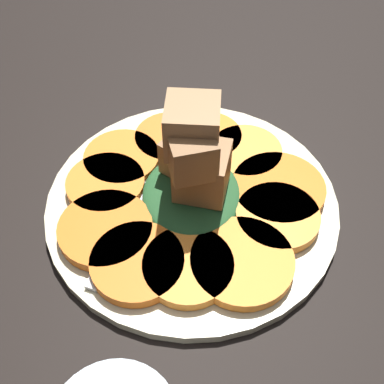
% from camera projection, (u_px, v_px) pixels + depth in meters
% --- Properties ---
extents(table_slab, '(1.20, 1.20, 0.02)m').
position_uv_depth(table_slab, '(192.00, 212.00, 0.48)').
color(table_slab, black).
rests_on(table_slab, ground).
extents(plate, '(0.28, 0.28, 0.01)m').
position_uv_depth(plate, '(192.00, 203.00, 0.47)').
color(plate, beige).
rests_on(plate, table_slab).
extents(carrot_slice_0, '(0.07, 0.07, 0.01)m').
position_uv_depth(carrot_slice_0, '(170.00, 138.00, 0.51)').
color(carrot_slice_0, orange).
rests_on(carrot_slice_0, plate).
extents(carrot_slice_1, '(0.08, 0.08, 0.01)m').
position_uv_depth(carrot_slice_1, '(122.00, 158.00, 0.49)').
color(carrot_slice_1, orange).
rests_on(carrot_slice_1, plate).
extents(carrot_slice_2, '(0.08, 0.08, 0.01)m').
position_uv_depth(carrot_slice_2, '(106.00, 184.00, 0.47)').
color(carrot_slice_2, orange).
rests_on(carrot_slice_2, plate).
extents(carrot_slice_3, '(0.09, 0.09, 0.01)m').
position_uv_depth(carrot_slice_3, '(105.00, 229.00, 0.43)').
color(carrot_slice_3, orange).
rests_on(carrot_slice_3, plate).
extents(carrot_slice_4, '(0.08, 0.08, 0.01)m').
position_uv_depth(carrot_slice_4, '(137.00, 263.00, 0.41)').
color(carrot_slice_4, orange).
rests_on(carrot_slice_4, plate).
extents(carrot_slice_5, '(0.08, 0.08, 0.01)m').
position_uv_depth(carrot_slice_5, '(193.00, 266.00, 0.41)').
color(carrot_slice_5, orange).
rests_on(carrot_slice_5, plate).
extents(carrot_slice_6, '(0.09, 0.09, 0.01)m').
position_uv_depth(carrot_slice_6, '(242.00, 262.00, 0.41)').
color(carrot_slice_6, orange).
rests_on(carrot_slice_6, plate).
extents(carrot_slice_7, '(0.08, 0.08, 0.01)m').
position_uv_depth(carrot_slice_7, '(278.00, 217.00, 0.44)').
color(carrot_slice_7, orange).
rests_on(carrot_slice_7, plate).
extents(carrot_slice_8, '(0.09, 0.09, 0.01)m').
position_uv_depth(carrot_slice_8, '(278.00, 189.00, 0.46)').
color(carrot_slice_8, orange).
rests_on(carrot_slice_8, plate).
extents(carrot_slice_9, '(0.07, 0.07, 0.01)m').
position_uv_depth(carrot_slice_9, '(246.00, 152.00, 0.49)').
color(carrot_slice_9, orange).
rests_on(carrot_slice_9, plate).
extents(carrot_slice_10, '(0.07, 0.07, 0.01)m').
position_uv_depth(carrot_slice_10, '(207.00, 138.00, 0.51)').
color(carrot_slice_10, orange).
rests_on(carrot_slice_10, plate).
extents(center_pile, '(0.10, 0.09, 0.11)m').
position_uv_depth(center_pile, '(194.00, 167.00, 0.43)').
color(center_pile, '#235128').
rests_on(center_pile, plate).
extents(fork, '(0.19, 0.07, 0.00)m').
position_uv_depth(fork, '(139.00, 199.00, 0.46)').
color(fork, silver).
rests_on(fork, plate).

